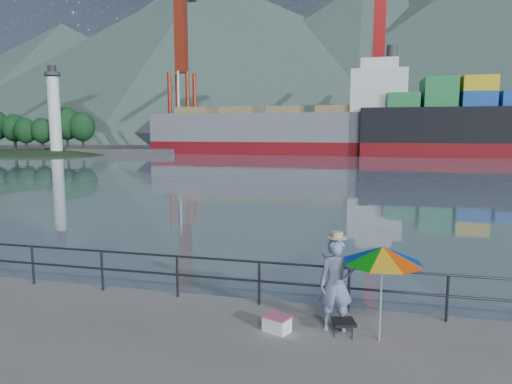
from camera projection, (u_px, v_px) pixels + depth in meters
harbor_water at (355, 144)px, 134.27m from camera, size 500.00×280.00×0.00m
far_dock at (399, 149)px, 96.30m from camera, size 200.00×40.00×0.40m
guardrail at (217, 279)px, 10.59m from camera, size 22.00×0.06×1.03m
mountains at (454, 56)px, 195.41m from camera, size 600.00×332.80×80.00m
lighthouse_islet at (31, 151)px, 81.48m from camera, size 48.00×26.40×19.20m
fisherman at (336, 285)px, 9.00m from camera, size 0.72×0.51×1.85m
beach_umbrella at (382, 255)px, 8.40m from camera, size 1.90×1.90×1.83m
folding_stool at (344, 327)px, 8.87m from camera, size 0.53×0.53×0.28m
cooler_bag at (277, 324)px, 9.01m from camera, size 0.59×0.51×0.29m
fishing_rod at (333, 308)px, 10.21m from camera, size 0.43×1.52×1.11m
bulk_carrier at (297, 129)px, 81.08m from camera, size 49.01×8.48×14.50m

